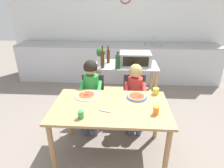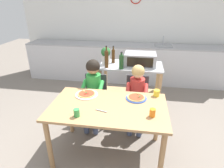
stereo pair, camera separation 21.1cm
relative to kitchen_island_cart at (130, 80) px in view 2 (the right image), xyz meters
The scene contains 20 objects.
ground_plane 0.61m from the kitchen_island_cart, behind, with size 11.57×11.57×0.00m, color slate.
back_wall_tiled 1.96m from the kitchen_island_cart, 96.18° to the left, with size 5.37×0.14×2.70m.
kitchen_counter 1.40m from the kitchen_island_cart, 97.95° to the left, with size 4.83×0.60×1.10m.
kitchen_island_cart is the anchor object (origin of this frame).
toaster_oven 0.42m from the kitchen_island_cart, ahead, with size 0.52×0.36×0.21m.
bottle_tall_green_wine 0.61m from the kitchen_island_cart, 153.37° to the right, with size 0.06×0.06×0.36m.
bottle_dark_olive_oil 0.48m from the kitchen_island_cart, 123.02° to the right, with size 0.07×0.07×0.28m.
bottle_squat_spirits 0.52m from the kitchen_island_cart, 167.75° to the left, with size 0.06×0.06×0.30m.
potted_herb_plant 0.62m from the kitchen_island_cart, behind, with size 0.16×0.16×0.29m.
dining_table 1.18m from the kitchen_island_cart, 99.47° to the right, with size 1.40×0.83×0.73m.
dining_chair_left 0.72m from the kitchen_island_cart, 136.93° to the right, with size 0.36×0.36×0.81m.
dining_chair_right 0.48m from the kitchen_island_cart, 73.63° to the right, with size 0.36×0.36×0.81m.
child_in_green_shirt 0.81m from the kitchen_island_cart, 130.96° to the right, with size 0.32×0.42×1.09m.
child_in_red_shirt 0.59m from the kitchen_island_cart, 76.98° to the right, with size 0.32×0.42×1.02m.
pizza_plate_white 1.09m from the kitchen_island_cart, 119.20° to the right, with size 0.30×0.30×0.03m.
pizza_plate_blue_rimmed 0.96m from the kitchen_island_cart, 82.00° to the right, with size 0.27×0.27×0.03m.
drinking_cup_orange 1.36m from the kitchen_island_cart, 76.29° to the right, with size 0.07×0.07×0.09m, color orange.
drinking_cup_green 1.53m from the kitchen_island_cart, 108.97° to the right, with size 0.07×0.07×0.09m, color green.
drinking_cup_yellow 0.93m from the kitchen_island_cart, 64.55° to the right, with size 0.08×0.08×0.08m, color yellow.
serving_spoon 1.33m from the kitchen_island_cart, 100.99° to the right, with size 0.01×0.01×0.14m, color #B7BABF.
Camera 2 is at (0.35, -1.94, 1.92)m, focal length 30.63 mm.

